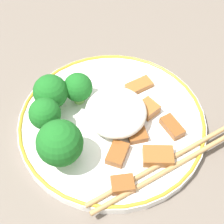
# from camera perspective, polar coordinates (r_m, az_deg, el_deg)

# --- Properties ---
(ground_plane) EXTENTS (3.00, 3.00, 0.00)m
(ground_plane) POSITION_cam_1_polar(r_m,az_deg,el_deg) (0.53, -0.00, -2.19)
(ground_plane) COLOR #665B51
(plate) EXTENTS (0.26, 0.26, 0.02)m
(plate) POSITION_cam_1_polar(r_m,az_deg,el_deg) (0.52, -0.00, -1.66)
(plate) COLOR white
(plate) RESTS_ON ground_plane
(rice_mound) EXTENTS (0.08, 0.09, 0.04)m
(rice_mound) POSITION_cam_1_polar(r_m,az_deg,el_deg) (0.50, 0.72, -0.30)
(rice_mound) COLOR white
(rice_mound) RESTS_ON plate
(broccoli_back_left) EXTENTS (0.04, 0.04, 0.05)m
(broccoli_back_left) POSITION_cam_1_polar(r_m,az_deg,el_deg) (0.52, -5.20, 3.71)
(broccoli_back_left) COLOR #7FB756
(broccoli_back_left) RESTS_ON plate
(broccoli_back_center) EXTENTS (0.05, 0.05, 0.06)m
(broccoli_back_center) POSITION_cam_1_polar(r_m,az_deg,el_deg) (0.51, -9.34, 3.01)
(broccoli_back_center) COLOR #7FB756
(broccoli_back_center) RESTS_ON plate
(broccoli_back_right) EXTENTS (0.04, 0.04, 0.05)m
(broccoli_back_right) POSITION_cam_1_polar(r_m,az_deg,el_deg) (0.49, -10.19, -0.31)
(broccoli_back_right) COLOR #7FB756
(broccoli_back_right) RESTS_ON plate
(broccoli_mid_left) EXTENTS (0.06, 0.06, 0.07)m
(broccoli_mid_left) POSITION_cam_1_polar(r_m,az_deg,el_deg) (0.46, -7.97, -4.73)
(broccoli_mid_left) COLOR #7FB756
(broccoli_mid_left) RESTS_ON plate
(meat_near_front) EXTENTS (0.04, 0.04, 0.01)m
(meat_near_front) POSITION_cam_1_polar(r_m,az_deg,el_deg) (0.48, 0.83, -6.34)
(meat_near_front) COLOR brown
(meat_near_front) RESTS_ON plate
(meat_near_left) EXTENTS (0.04, 0.03, 0.01)m
(meat_near_left) POSITION_cam_1_polar(r_m,az_deg,el_deg) (0.55, 4.15, 4.05)
(meat_near_left) COLOR #995B28
(meat_near_left) RESTS_ON plate
(meat_near_right) EXTENTS (0.05, 0.04, 0.01)m
(meat_near_right) POSITION_cam_1_polar(r_m,az_deg,el_deg) (0.48, 7.01, -6.71)
(meat_near_right) COLOR brown
(meat_near_right) RESTS_ON plate
(meat_near_back) EXTENTS (0.03, 0.03, 0.01)m
(meat_near_back) POSITION_cam_1_polar(r_m,az_deg,el_deg) (0.50, 3.78, -3.29)
(meat_near_back) COLOR brown
(meat_near_back) RESTS_ON plate
(meat_on_rice_edge) EXTENTS (0.03, 0.04, 0.01)m
(meat_on_rice_edge) POSITION_cam_1_polar(r_m,az_deg,el_deg) (0.51, 9.16, -2.23)
(meat_on_rice_edge) COLOR brown
(meat_on_rice_edge) RESTS_ON plate
(meat_mid_left) EXTENTS (0.03, 0.03, 0.01)m
(meat_mid_left) POSITION_cam_1_polar(r_m,az_deg,el_deg) (0.46, 1.64, -10.97)
(meat_mid_left) COLOR brown
(meat_mid_left) RESTS_ON plate
(meat_mid_right) EXTENTS (0.03, 0.03, 0.01)m
(meat_mid_right) POSITION_cam_1_polar(r_m,az_deg,el_deg) (0.53, 5.37, 0.77)
(meat_mid_right) COLOR #995B28
(meat_mid_right) RESTS_ON plate
(chopsticks) EXTENTS (0.24, 0.07, 0.01)m
(chopsticks) POSITION_cam_1_polar(r_m,az_deg,el_deg) (0.48, 9.12, -7.61)
(chopsticks) COLOR #AD8451
(chopsticks) RESTS_ON plate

